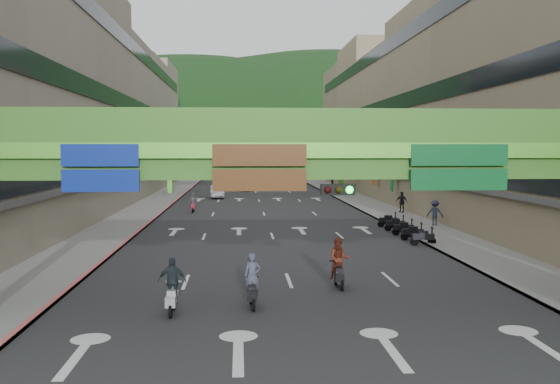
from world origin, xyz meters
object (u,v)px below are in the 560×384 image
object	(u,v)px
overpass_near	(333,167)
scooter_rider_near	(252,283)
car_silver	(218,192)
scooter_rider_mid	(339,262)
car_yellow	(244,186)

from	to	relation	value
overpass_near	scooter_rider_near	size ratio (longest dim) A/B	13.88
overpass_near	car_silver	xyz separation A→B (m)	(-5.66, 52.66, -4.45)
scooter_rider_near	scooter_rider_mid	distance (m)	4.73
scooter_rider_near	scooter_rider_mid	size ratio (longest dim) A/B	0.95
overpass_near	scooter_rider_near	bearing A→B (deg)	141.67
car_silver	car_yellow	distance (m)	12.26
overpass_near	scooter_rider_mid	distance (m)	6.61
scooter_rider_mid	car_yellow	distance (m)	59.53
overpass_near	scooter_rider_near	xyz separation A→B (m)	(-2.62, 2.07, -4.27)
scooter_rider_mid	car_silver	world-z (taller)	scooter_rider_mid
scooter_rider_near	car_yellow	size ratio (longest dim) A/B	0.51
overpass_near	car_silver	distance (m)	53.15
car_silver	overpass_near	bearing A→B (deg)	-85.87
overpass_near	scooter_rider_mid	world-z (taller)	overpass_near
overpass_near	car_yellow	size ratio (longest dim) A/B	7.08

